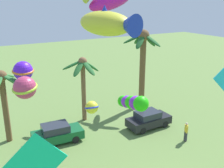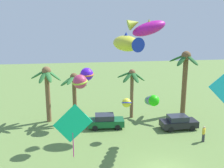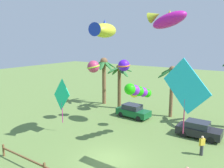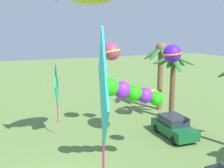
# 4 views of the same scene
# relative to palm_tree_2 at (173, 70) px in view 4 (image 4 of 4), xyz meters

# --- Properties ---
(palm_tree_2) EXTENTS (3.16, 3.37, 5.80)m
(palm_tree_2) POSITION_rel_palm_tree_2_xyz_m (0.00, 0.00, 0.00)
(palm_tree_2) COLOR brown
(palm_tree_2) RESTS_ON ground
(palm_tree_3) EXTENTS (3.49, 3.46, 6.50)m
(palm_tree_3) POSITION_rel_palm_tree_2_xyz_m (-3.01, 0.77, 0.36)
(palm_tree_3) COLOR brown
(palm_tree_3) RESTS_ON ground
(parked_car_0) EXTENTS (4.02, 1.99, 1.51)m
(parked_car_0) POSITION_rel_palm_tree_2_xyz_m (3.27, -2.11, -3.55)
(parked_car_0) COLOR #145B2D
(parked_car_0) RESTS_ON ground
(kite_tube_2) EXTENTS (1.23, 3.38, 1.63)m
(kite_tube_2) POSITION_rel_palm_tree_2_xyz_m (6.67, -7.46, 0.22)
(kite_tube_2) COLOR #21D410
(kite_diamond_3) EXTENTS (3.02, 0.93, 4.37)m
(kite_diamond_3) POSITION_rel_palm_tree_2_xyz_m (-0.27, -9.78, -0.65)
(kite_diamond_3) COLOR #10D393
(kite_ball_4) EXTENTS (1.09, 1.08, 0.90)m
(kite_ball_4) POSITION_rel_palm_tree_2_xyz_m (4.97, -4.98, -0.66)
(kite_ball_4) COLOR yellow
(kite_diamond_5) EXTENTS (3.22, 1.08, 4.70)m
(kite_diamond_5) POSITION_rel_palm_tree_2_xyz_m (11.78, -11.03, 1.74)
(kite_diamond_5) COLOR #22C5DF
(kite_ball_6) EXTENTS (1.98, 1.98, 1.28)m
(kite_ball_6) POSITION_rel_palm_tree_2_xyz_m (0.50, -5.86, 1.78)
(kite_ball_6) COLOR #BF3863
(kite_ball_7) EXTENTS (1.62, 1.62, 1.40)m
(kite_ball_7) POSITION_rel_palm_tree_2_xyz_m (1.39, -1.17, 1.55)
(kite_ball_7) COLOR #561AE7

